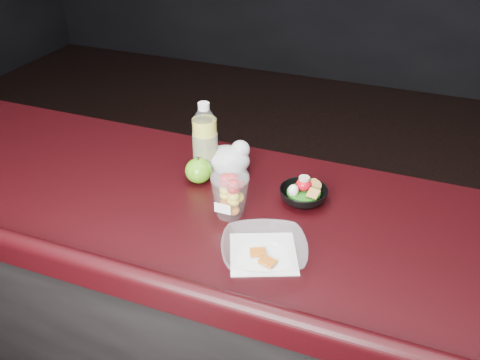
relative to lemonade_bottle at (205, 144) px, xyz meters
name	(u,v)px	position (x,y,z in m)	size (l,w,h in m)	color
counter	(231,337)	(0.14, -0.16, -0.60)	(4.06, 0.71, 1.02)	black
lemonade_bottle	(205,144)	(0.00, 0.00, 0.00)	(0.07, 0.07, 0.23)	yellow
fruit_cup	(230,191)	(0.16, -0.18, -0.02)	(0.10, 0.10, 0.15)	white
green_apple	(199,171)	(0.01, -0.06, -0.06)	(0.08, 0.08, 0.08)	#339010
plastic_bag	(229,158)	(0.07, 0.03, -0.05)	(0.14, 0.11, 0.10)	silver
snack_bowl	(303,194)	(0.32, -0.05, -0.07)	(0.17, 0.17, 0.07)	black
takeout_bowl	(264,252)	(0.30, -0.33, -0.07)	(0.27, 0.27, 0.05)	silver
paper_napkin	(263,254)	(0.29, -0.31, -0.09)	(0.16, 0.16, 0.00)	white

